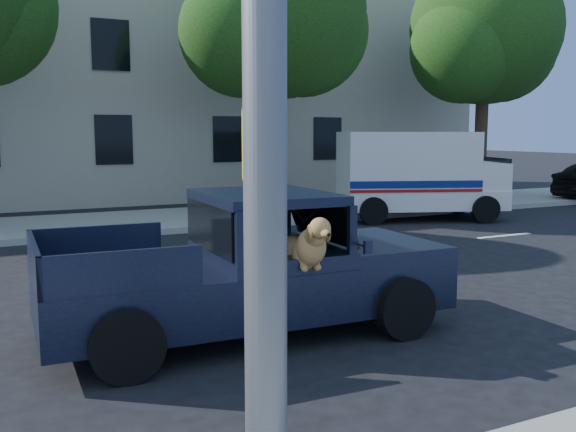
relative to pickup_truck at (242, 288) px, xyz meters
name	(u,v)px	position (x,y,z in m)	size (l,w,h in m)	color
ground	(254,315)	(0.46, 0.71, -0.59)	(120.00, 120.00, 0.00)	black
far_sidewalk	(112,223)	(0.46, 9.91, -0.51)	(60.00, 4.00, 0.15)	gray
lane_stripes	(277,258)	(2.46, 4.11, -0.58)	(21.60, 0.14, 0.01)	silver
street_tree_mid	(278,19)	(5.49, 10.33, 5.13)	(6.00, 5.20, 8.60)	#332619
street_tree_right	(485,37)	(13.49, 10.33, 5.13)	(6.00, 5.20, 8.60)	#332619
building_main	(149,77)	(3.46, 17.21, 3.91)	(26.00, 6.00, 9.00)	#BAB29A
pickup_truck	(242,288)	(0.00, 0.00, 0.00)	(4.91, 2.57, 1.73)	black
mail_truck	(417,181)	(8.45, 7.47, 0.49)	(4.91, 3.52, 2.45)	silver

